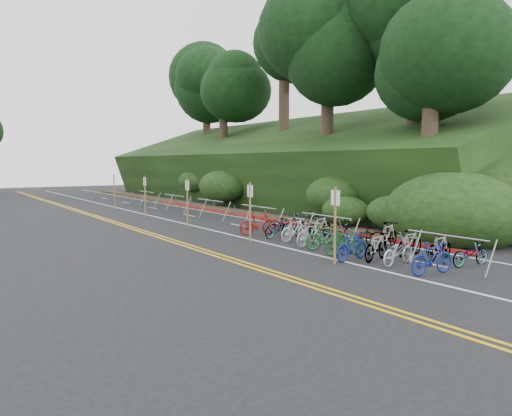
% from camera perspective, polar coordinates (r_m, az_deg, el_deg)
% --- Properties ---
extents(ground, '(120.00, 120.00, 0.00)m').
position_cam_1_polar(ground, '(16.68, 6.97, -6.35)').
color(ground, black).
rests_on(ground, ground).
extents(road_markings, '(7.47, 80.00, 0.01)m').
position_cam_1_polar(road_markings, '(25.39, -6.87, -2.34)').
color(road_markings, gold).
rests_on(road_markings, ground).
extents(red_curb, '(0.25, 28.00, 0.10)m').
position_cam_1_polar(red_curb, '(29.55, 0.28, -1.14)').
color(red_curb, maroon).
rests_on(red_curb, ground).
extents(embankment, '(14.30, 48.14, 9.11)m').
position_cam_1_polar(embankment, '(39.32, 3.39, 4.12)').
color(embankment, black).
rests_on(embankment, ground).
extents(tree_cluster, '(31.70, 53.42, 17.04)m').
position_cam_1_polar(tree_cluster, '(40.69, -2.94, 15.62)').
color(tree_cluster, '#2D2319').
rests_on(tree_cluster, ground).
extents(bike_rack_front, '(1.12, 2.86, 1.12)m').
position_cam_1_polar(bike_rack_front, '(16.48, 20.85, -3.91)').
color(bike_rack_front, gray).
rests_on(bike_rack_front, ground).
extents(bike_racks_rest, '(1.14, 23.00, 1.17)m').
position_cam_1_polar(bike_racks_rest, '(28.94, -5.27, 0.30)').
color(bike_racks_rest, gray).
rests_on(bike_racks_rest, ground).
extents(signpost_near, '(0.08, 0.40, 2.54)m').
position_cam_1_polar(signpost_near, '(16.47, 9.02, -1.40)').
color(signpost_near, brown).
rests_on(signpost_near, ground).
extents(signposts_rest, '(0.08, 18.40, 2.50)m').
position_cam_1_polar(signposts_rest, '(28.76, -10.44, 1.35)').
color(signposts_rest, brown).
rests_on(signposts_rest, ground).
extents(bike_front, '(0.72, 1.71, 1.00)m').
position_cam_1_polar(bike_front, '(17.28, 10.90, -4.32)').
color(bike_front, navy).
rests_on(bike_front, ground).
extents(bike_valet, '(3.38, 11.43, 1.07)m').
position_cam_1_polar(bike_valet, '(19.98, 9.72, -3.06)').
color(bike_valet, navy).
rests_on(bike_valet, ground).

